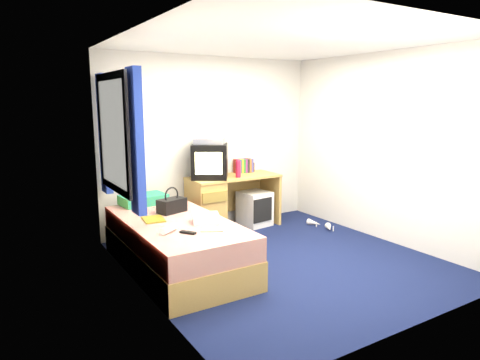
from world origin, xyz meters
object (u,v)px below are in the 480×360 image
aerosol_can (222,169)px  pink_water_bottle (238,169)px  picture_frame (252,167)px  handbag (172,205)px  crt_tv (210,161)px  colour_swatch_fan (212,231)px  white_heels (322,225)px  storage_cube (255,208)px  magazine (153,219)px  desk (216,202)px  pillow (143,199)px  remote_control (188,233)px  vcr (210,141)px  towel (206,218)px  bed (176,244)px  water_bottle (169,229)px

aerosol_can → pink_water_bottle: bearing=-57.2°
picture_frame → handbag: size_ratio=0.40×
crt_tv → colour_swatch_fan: crt_tv is taller
aerosol_can → white_heels: aerosol_can is taller
storage_cube → magazine: magazine is taller
storage_cube → desk: bearing=165.2°
pillow → picture_frame: size_ratio=3.83×
aerosol_can → magazine: aerosol_can is taller
handbag → remote_control: bearing=-119.7°
vcr → handbag: (-0.85, -0.69, -0.63)m
vcr → pillow: bearing=-135.2°
pillow → picture_frame: 1.82m
desk → pillow: bearing=-173.1°
vcr → remote_control: size_ratio=2.50×
desk → colour_swatch_fan: (-0.90, -1.56, 0.14)m
aerosol_can → desk: bearing=-155.9°
aerosol_can → colour_swatch_fan: bearing=-122.5°
pillow → desk: size_ratio=0.41×
handbag → white_heels: bearing=-17.8°
pillow → colour_swatch_fan: pillow is taller
desk → towel: size_ratio=4.90×
bed → storage_cube: bearing=29.8°
crt_tv → vcr: bearing=90.0°
handbag → towel: size_ratio=1.33×
bed → picture_frame: (1.73, 1.18, 0.55)m
pillow → water_bottle: 1.26m
handbag → magazine: size_ratio=1.26×
vcr → picture_frame: bearing=49.0°
storage_cube → water_bottle: size_ratio=2.48×
picture_frame → magazine: size_ratio=0.50×
picture_frame → white_heels: bearing=-53.8°
pink_water_bottle → remote_control: 1.97m
pillow → vcr: vcr is taller
pink_water_bottle → white_heels: (1.05, -0.56, -0.82)m
bed → towel: 0.46m
picture_frame → water_bottle: size_ratio=0.70×
vcr → colour_swatch_fan: (-0.81, -1.57, -0.71)m
vcr → aerosol_can: bearing=51.2°
pink_water_bottle → remote_control: (-1.39, -1.36, -0.31)m
crt_tv → magazine: crt_tv is taller
bed → colour_swatch_fan: bearing=-76.1°
storage_cube → white_heels: size_ratio=0.94×
bed → vcr: 1.70m
pink_water_bottle → remote_control: size_ratio=1.40×
water_bottle → picture_frame: bearing=38.3°
desk → white_heels: desk is taller
towel → remote_control: towel is taller
desk → white_heels: 1.54m
crt_tv → towel: bearing=-87.7°
crt_tv → handbag: size_ratio=1.78×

